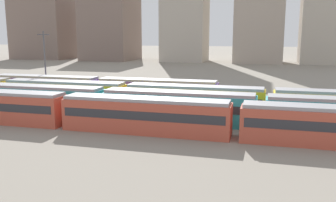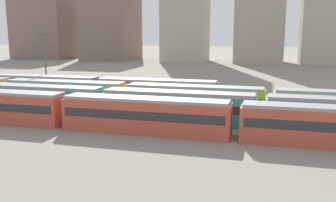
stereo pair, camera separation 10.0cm
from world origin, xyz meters
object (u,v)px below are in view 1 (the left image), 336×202
at_px(train_track_0, 145,115).
at_px(train_track_2, 269,103).
at_px(train_track_3, 46,87).
at_px(catenary_pole_1, 45,60).
at_px(train_track_1, 104,103).

relative_size(train_track_0, train_track_2, 0.83).
bearing_deg(train_track_3, catenary_pole_1, 121.44).
relative_size(train_track_1, train_track_2, 0.66).
bearing_deg(train_track_0, train_track_3, 145.06).
bearing_deg(train_track_2, train_track_3, 171.54).
distance_m(train_track_3, catenary_pole_1, 5.36).
relative_size(train_track_0, train_track_3, 1.68).
relative_size(train_track_1, catenary_pole_1, 6.87).
height_order(train_track_2, train_track_3, same).
height_order(train_track_0, train_track_2, same).
relative_size(train_track_2, train_track_3, 2.02).
bearing_deg(train_track_2, train_track_0, -140.56).
xyz_separation_m(train_track_0, train_track_1, (-7.14, 5.20, 0.00)).
height_order(train_track_1, train_track_3, same).
xyz_separation_m(train_track_0, train_track_3, (-22.33, 15.60, -0.00)).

